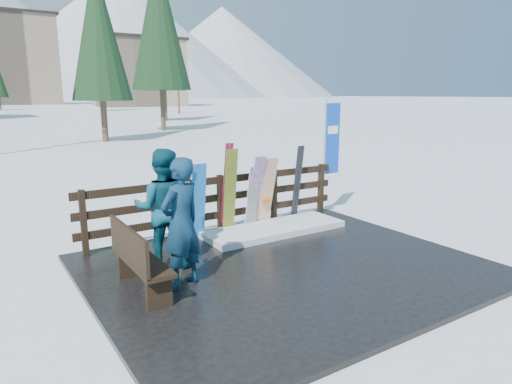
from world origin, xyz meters
TOP-DOWN VIEW (x-y plane):
  - ground at (0.00, 0.00)m, footprint 700.00×700.00m
  - deck at (0.00, 0.00)m, footprint 6.00×5.00m
  - fence at (0.00, 2.20)m, footprint 5.60×0.10m
  - snow_patch at (0.89, 1.60)m, footprint 2.89×1.00m
  - bench at (-2.33, 0.28)m, footprint 0.41×1.50m
  - snowboard_0 at (-0.58, 1.98)m, footprint 0.28×0.21m
  - snowboard_1 at (-0.95, 1.98)m, footprint 0.29×0.41m
  - snowboard_2 at (0.10, 1.98)m, footprint 0.25×0.23m
  - snowboard_3 at (0.67, 1.98)m, footprint 0.25×0.48m
  - snowboard_4 at (0.62, 1.98)m, footprint 0.26×0.24m
  - snowboard_5 at (0.96, 1.98)m, footprint 0.32×0.37m
  - ski_pair_a at (0.07, 2.05)m, footprint 0.16×0.30m
  - ski_pair_b at (1.80, 2.05)m, footprint 0.17×0.24m
  - rental_flag at (2.89, 2.25)m, footprint 0.45×0.04m
  - person_front at (-1.71, 0.18)m, footprint 0.79×0.65m
  - person_back at (-1.62, 1.07)m, footprint 1.15×1.06m
  - trees at (4.24, 48.94)m, footprint 42.04×68.67m

SIDE VIEW (x-z plane):
  - ground at x=0.00m, z-range 0.00..0.00m
  - deck at x=0.00m, z-range 0.00..0.08m
  - snow_patch at x=0.89m, z-range 0.08..0.20m
  - bench at x=-2.33m, z-range 0.11..1.08m
  - snowboard_4 at x=0.62m, z-range 0.08..1.38m
  - fence at x=0.00m, z-range 0.16..1.31m
  - snowboard_5 at x=0.96m, z-range 0.08..1.54m
  - snowboard_0 at x=-0.58m, z-range 0.08..1.54m
  - snowboard_1 at x=-0.95m, z-range 0.08..1.56m
  - snowboard_3 at x=0.67m, z-range 0.08..1.60m
  - ski_pair_b at x=1.80m, z-range 0.08..1.72m
  - snowboard_2 at x=0.10m, z-range 0.08..1.76m
  - ski_pair_a at x=0.07m, z-range 0.08..1.88m
  - person_front at x=-1.71m, z-range 0.08..1.95m
  - person_back at x=-1.62m, z-range 0.08..1.97m
  - rental_flag at x=2.89m, z-range 0.39..2.99m
  - trees at x=4.24m, z-range -0.44..11.94m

